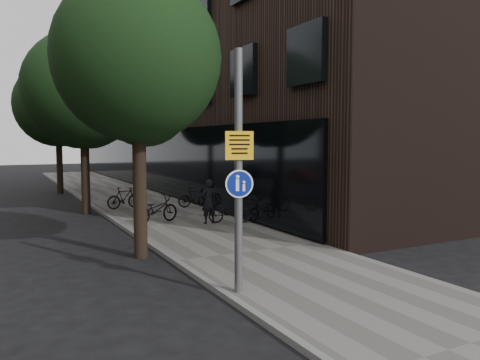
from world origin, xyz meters
TOP-DOWN VIEW (x-y plane):
  - ground at (0.00, 0.00)m, footprint 120.00×120.00m
  - sidewalk at (0.25, 10.00)m, footprint 4.50×60.00m
  - curb_edge at (-2.00, 10.00)m, footprint 0.15×60.00m
  - building_right_dark_brick at (8.50, 22.00)m, footprint 12.00×40.00m
  - street_tree_near at (-2.53, 4.64)m, footprint 4.40×4.40m
  - street_tree_mid at (-2.53, 13.14)m, footprint 5.00×5.00m
  - street_tree_far at (-2.53, 22.14)m, footprint 5.00×5.00m
  - signpost at (-1.75, 0.42)m, footprint 0.54×0.19m
  - pedestrian at (0.88, 7.85)m, footprint 0.60×0.39m
  - parked_bike_facade_near at (1.64, 7.62)m, footprint 1.69×1.10m
  - parked_bike_facade_far at (2.00, 12.01)m, footprint 1.54×0.65m
  - parked_bike_curb_near at (-0.80, 8.82)m, footprint 2.03×1.30m
  - parked_bike_curb_far at (-0.94, 13.09)m, footprint 1.67×0.76m

SIDE VIEW (x-z plane):
  - ground at x=0.00m, z-range 0.00..0.00m
  - sidewalk at x=0.25m, z-range 0.00..0.12m
  - curb_edge at x=-2.00m, z-range 0.00..0.13m
  - parked_bike_facade_near at x=1.64m, z-range 0.12..0.96m
  - parked_bike_facade_far at x=2.00m, z-range 0.12..1.02m
  - parked_bike_curb_far at x=-0.94m, z-range 0.12..1.09m
  - parked_bike_curb_near at x=-0.80m, z-range 0.12..1.13m
  - pedestrian at x=0.88m, z-range 0.12..1.74m
  - signpost at x=-1.75m, z-range 0.14..4.96m
  - street_tree_near at x=-2.53m, z-range 1.36..8.86m
  - street_tree_mid at x=-2.53m, z-range 1.21..9.01m
  - street_tree_far at x=-2.53m, z-range 1.21..9.01m
  - building_right_dark_brick at x=8.50m, z-range 0.00..18.00m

